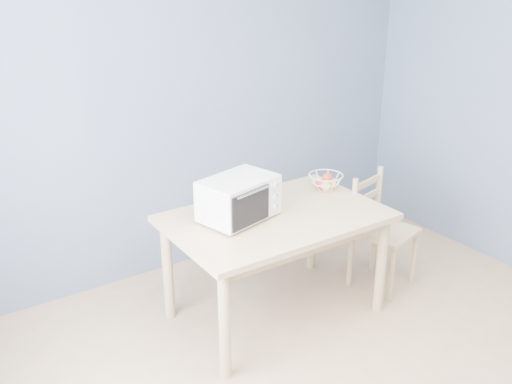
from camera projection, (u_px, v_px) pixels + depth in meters
room at (433, 198)px, 2.52m from camera, size 4.01×4.51×2.61m
dining_table at (276, 229)px, 3.73m from camera, size 1.40×0.90×0.75m
toaster_oven at (237, 199)px, 3.56m from camera, size 0.54×0.45×0.28m
fruit_basket at (325, 182)px, 4.07m from camera, size 0.26×0.26×0.13m
dining_chair at (380, 232)px, 4.20m from camera, size 0.49×0.49×0.86m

